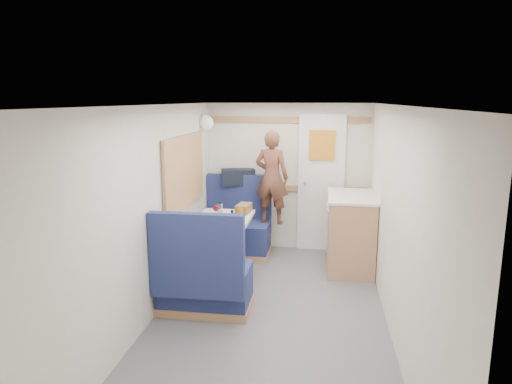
% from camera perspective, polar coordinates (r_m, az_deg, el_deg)
% --- Properties ---
extents(floor, '(4.50, 4.50, 0.00)m').
position_cam_1_polar(floor, '(4.43, 1.54, -16.01)').
color(floor, '#515156').
rests_on(floor, ground).
extents(ceiling, '(4.50, 4.50, 0.00)m').
position_cam_1_polar(ceiling, '(3.93, 1.70, 10.80)').
color(ceiling, silver).
rests_on(ceiling, wall_back).
extents(wall_back, '(2.20, 0.02, 2.00)m').
position_cam_1_polar(wall_back, '(6.26, 4.02, 1.86)').
color(wall_back, silver).
rests_on(wall_back, floor).
extents(wall_left, '(0.02, 4.50, 2.00)m').
position_cam_1_polar(wall_left, '(4.33, -13.01, -2.80)').
color(wall_left, silver).
rests_on(wall_left, floor).
extents(wall_right, '(0.02, 4.50, 2.00)m').
position_cam_1_polar(wall_right, '(4.09, 17.12, -3.85)').
color(wall_right, silver).
rests_on(wall_right, floor).
extents(oak_trim_low, '(2.15, 0.02, 0.08)m').
position_cam_1_polar(oak_trim_low, '(6.27, 3.99, 0.48)').
color(oak_trim_low, '#A5734A').
rests_on(oak_trim_low, wall_back).
extents(oak_trim_high, '(2.15, 0.02, 0.08)m').
position_cam_1_polar(oak_trim_high, '(6.16, 4.11, 9.00)').
color(oak_trim_high, '#A5734A').
rests_on(oak_trim_high, wall_back).
extents(side_window, '(0.04, 1.30, 0.72)m').
position_cam_1_polar(side_window, '(5.20, -8.97, 2.55)').
color(side_window, '#AEB89C').
rests_on(side_window, wall_left).
extents(rear_door, '(0.62, 0.12, 1.86)m').
position_cam_1_polar(rear_door, '(6.22, 8.13, 1.44)').
color(rear_door, white).
rests_on(rear_door, wall_back).
extents(dinette_table, '(0.62, 0.92, 0.72)m').
position_cam_1_polar(dinette_table, '(5.24, -4.22, -4.94)').
color(dinette_table, white).
rests_on(dinette_table, floor).
extents(bench_far, '(0.90, 0.59, 1.05)m').
position_cam_1_polar(bench_far, '(6.13, -2.44, -5.06)').
color(bench_far, '#171C4B').
rests_on(bench_far, floor).
extents(bench_near, '(0.90, 0.59, 1.05)m').
position_cam_1_polar(bench_near, '(4.54, -6.57, -11.22)').
color(bench_near, '#171C4B').
rests_on(bench_near, floor).
extents(ledge, '(0.90, 0.14, 0.04)m').
position_cam_1_polar(ledge, '(6.24, -2.05, 0.72)').
color(ledge, '#A5734A').
rests_on(ledge, bench_far).
extents(dome_light, '(0.20, 0.20, 0.20)m').
position_cam_1_polar(dome_light, '(5.95, -6.32, 8.59)').
color(dome_light, white).
rests_on(dome_light, wall_left).
extents(galley_counter, '(0.57, 0.92, 0.92)m').
position_cam_1_polar(galley_counter, '(5.69, 11.67, -4.86)').
color(galley_counter, '#A5734A').
rests_on(galley_counter, floor).
extents(person, '(0.49, 0.37, 1.21)m').
position_cam_1_polar(person, '(5.91, 1.97, 1.86)').
color(person, brown).
rests_on(person, bench_far).
extents(duffel_bag, '(0.49, 0.32, 0.22)m').
position_cam_1_polar(duffel_bag, '(6.22, -2.25, 1.89)').
color(duffel_bag, black).
rests_on(duffel_bag, ledge).
extents(tray, '(0.40, 0.45, 0.02)m').
position_cam_1_polar(tray, '(4.92, -4.57, -4.06)').
color(tray, white).
rests_on(tray, dinette_table).
extents(orange_fruit, '(0.07, 0.07, 0.07)m').
position_cam_1_polar(orange_fruit, '(4.98, -2.14, -3.34)').
color(orange_fruit, '#EF4F0A').
rests_on(orange_fruit, tray).
extents(cheese_block, '(0.12, 0.10, 0.04)m').
position_cam_1_polar(cheese_block, '(4.82, -4.14, -4.07)').
color(cheese_block, '#EEE189').
rests_on(cheese_block, tray).
extents(wine_glass, '(0.08, 0.08, 0.17)m').
position_cam_1_polar(wine_glass, '(5.14, -5.03, -2.09)').
color(wine_glass, white).
rests_on(wine_glass, dinette_table).
extents(tumbler_left, '(0.07, 0.07, 0.11)m').
position_cam_1_polar(tumbler_left, '(4.90, -6.59, -3.65)').
color(tumbler_left, silver).
rests_on(tumbler_left, dinette_table).
extents(tumbler_mid, '(0.06, 0.06, 0.10)m').
position_cam_1_polar(tumbler_mid, '(5.49, -4.52, -1.95)').
color(tumbler_mid, white).
rests_on(tumbler_mid, dinette_table).
extents(beer_glass, '(0.07, 0.07, 0.10)m').
position_cam_1_polar(beer_glass, '(5.25, -1.95, -2.57)').
color(beer_glass, '#975F16').
rests_on(beer_glass, dinette_table).
extents(pepper_grinder, '(0.03, 0.03, 0.09)m').
position_cam_1_polar(pepper_grinder, '(5.22, -3.01, -2.74)').
color(pepper_grinder, black).
rests_on(pepper_grinder, dinette_table).
extents(bread_loaf, '(0.17, 0.28, 0.11)m').
position_cam_1_polar(bread_loaf, '(5.42, -1.55, -2.09)').
color(bread_loaf, brown).
rests_on(bread_loaf, dinette_table).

